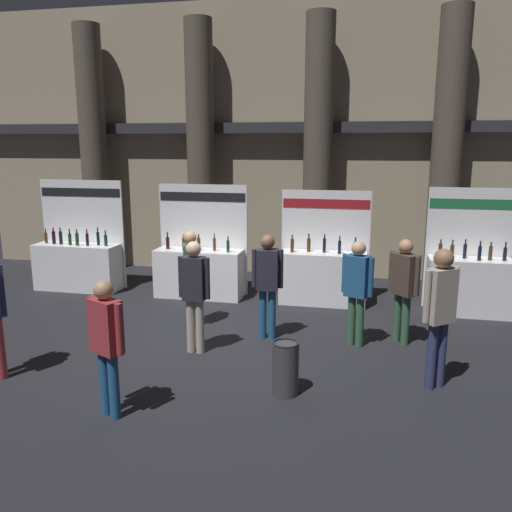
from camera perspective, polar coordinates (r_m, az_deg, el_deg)
The scene contains 14 objects.
ground_plane at distance 8.58m, azimuth -5.46°, elevation -9.08°, with size 29.12×29.12×0.00m, color black.
hall_colonnade at distance 12.38m, azimuth 0.66°, elevation 12.11°, with size 14.56×1.10×6.29m.
exhibitor_booth_0 at distance 11.89m, azimuth -18.88°, elevation -0.62°, with size 1.90×0.66×2.34m.
exhibitor_booth_1 at distance 10.78m, azimuth -6.19°, elevation -1.36°, with size 1.87×0.66×2.29m.
exhibitor_booth_2 at distance 10.35m, azimuth 7.36°, elevation -1.92°, with size 1.76×0.66×2.21m.
exhibitor_booth_3 at distance 10.39m, azimuth 22.25°, elevation -2.58°, with size 1.55×0.66×2.31m.
trash_bin at distance 6.70m, azimuth 3.25°, elevation -12.15°, with size 0.34×0.34×0.69m.
visitor_0 at distance 6.18m, azimuth -16.06°, elevation -8.62°, with size 0.51×0.35×1.63m.
visitor_1 at distance 7.78m, azimuth -6.77°, elevation -3.56°, with size 0.49×0.23×1.71m.
visitor_2 at distance 8.14m, azimuth 11.01°, elevation -3.11°, with size 0.48×0.35×1.67m.
visitor_3 at distance 8.29m, azimuth 1.26°, elevation -2.39°, with size 0.50×0.29×1.71m.
visitor_4 at distance 8.41m, azimuth 15.87°, elevation -2.69°, with size 0.47×0.48×1.68m.
visitor_6 at distance 6.98m, azimuth 19.51°, elevation -5.24°, with size 0.44×0.39×1.84m.
visitor_7 at distance 8.93m, azimuth -7.16°, elevation -1.62°, with size 0.34×0.47×1.67m.
Camera 1 is at (2.45, -7.61, 3.11)m, focal length 36.52 mm.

